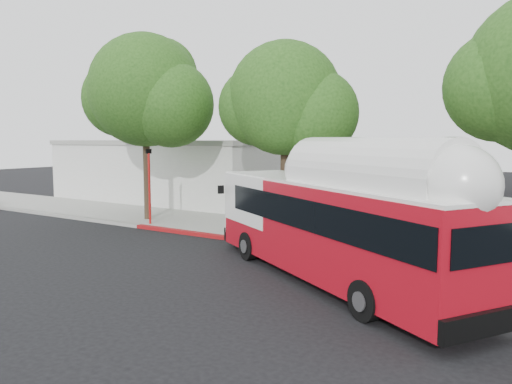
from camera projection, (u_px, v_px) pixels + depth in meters
ground at (222, 268)px, 16.92m from camera, size 120.00×120.00×0.00m
sidewalk at (309, 235)px, 22.34m from camera, size 60.00×5.00×0.15m
curb_strip at (280, 245)px, 20.17m from camera, size 60.00×0.30×0.15m
red_curb_segment at (220, 237)px, 21.79m from camera, size 10.00×0.32×0.16m
street_tree_left at (153, 95)px, 25.47m from camera, size 6.67×5.80×9.74m
street_tree_mid at (294, 103)px, 21.67m from camera, size 5.75×5.00×8.62m
low_commercial_bldg at (183, 169)px, 35.94m from camera, size 16.20×10.20×4.25m
transit_bus at (332, 229)px, 14.99m from camera, size 11.23×8.01×3.53m
signal_pole at (149, 187)px, 24.57m from camera, size 0.11×0.37×3.86m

